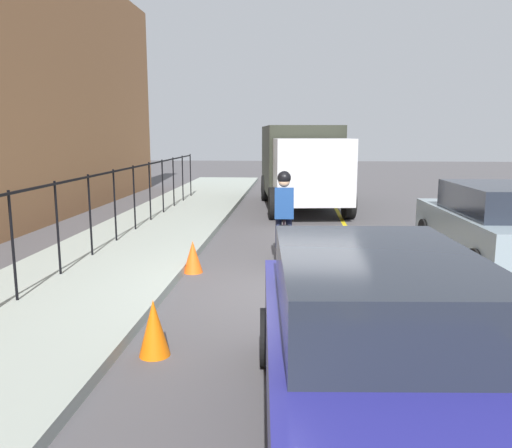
% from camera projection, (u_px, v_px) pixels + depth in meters
% --- Properties ---
extents(ground_plane, '(80.00, 80.00, 0.00)m').
position_uv_depth(ground_plane, '(282.00, 293.00, 8.31)').
color(ground_plane, '#49474A').
extents(lane_line_centre, '(36.00, 0.12, 0.01)m').
position_uv_depth(lane_line_centre, '(382.00, 295.00, 8.19)').
color(lane_line_centre, yellow).
rests_on(lane_line_centre, ground).
extents(sidewalk, '(40.00, 3.20, 0.15)m').
position_uv_depth(sidewalk, '(76.00, 284.00, 8.55)').
color(sidewalk, '#939C93').
rests_on(sidewalk, ground).
extents(iron_fence, '(21.14, 0.04, 1.60)m').
position_uv_depth(iron_fence, '(74.00, 203.00, 9.35)').
color(iron_fence, black).
rests_on(iron_fence, sidewalk).
extents(cyclist_lead, '(1.71, 0.38, 1.83)m').
position_uv_depth(cyclist_lead, '(284.00, 219.00, 9.93)').
color(cyclist_lead, black).
rests_on(cyclist_lead, ground).
extents(patrol_sedan, '(4.47, 2.08, 1.58)m').
position_uv_depth(patrol_sedan, '(496.00, 223.00, 9.93)').
color(patrol_sedan, '#82949C').
rests_on(patrol_sedan, ground).
extents(parked_sedan_rear, '(4.51, 2.15, 1.58)m').
position_uv_depth(parked_sedan_rear, '(379.00, 348.00, 4.16)').
color(parked_sedan_rear, navy).
rests_on(parked_sedan_rear, ground).
extents(box_truck_background, '(6.93, 3.14, 2.78)m').
position_uv_depth(box_truck_background, '(301.00, 162.00, 17.63)').
color(box_truck_background, '#272A20').
rests_on(box_truck_background, ground).
extents(traffic_cone_near, '(0.36, 0.36, 0.67)m').
position_uv_depth(traffic_cone_near, '(154.00, 328.00, 5.91)').
color(traffic_cone_near, orange).
rests_on(traffic_cone_near, ground).
extents(traffic_cone_far, '(0.36, 0.36, 0.59)m').
position_uv_depth(traffic_cone_far, '(193.00, 257.00, 9.47)').
color(traffic_cone_far, '#F25915').
rests_on(traffic_cone_far, ground).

